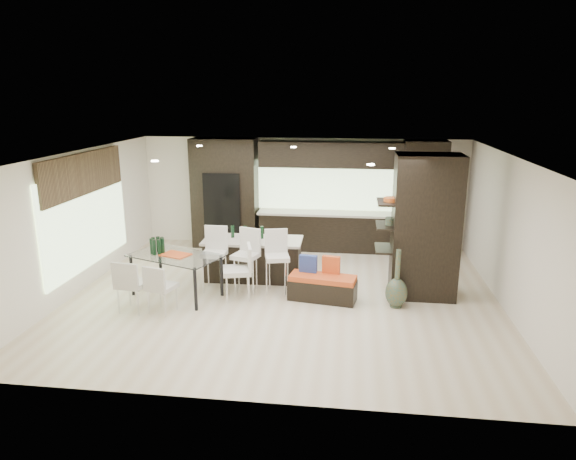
# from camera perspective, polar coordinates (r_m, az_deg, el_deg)

# --- Properties ---
(ground) EXTENTS (8.00, 8.00, 0.00)m
(ground) POSITION_cam_1_polar(r_m,az_deg,el_deg) (9.89, -0.44, -7.35)
(ground) COLOR beige
(ground) RESTS_ON ground
(back_wall) EXTENTS (8.00, 0.02, 2.70)m
(back_wall) POSITION_cam_1_polar(r_m,az_deg,el_deg) (12.85, 1.62, 4.18)
(back_wall) COLOR white
(back_wall) RESTS_ON ground
(left_wall) EXTENTS (0.02, 7.00, 2.70)m
(left_wall) POSITION_cam_1_polar(r_m,az_deg,el_deg) (10.73, -22.13, 0.90)
(left_wall) COLOR white
(left_wall) RESTS_ON ground
(right_wall) EXTENTS (0.02, 7.00, 2.70)m
(right_wall) POSITION_cam_1_polar(r_m,az_deg,el_deg) (9.78, 23.45, -0.53)
(right_wall) COLOR white
(right_wall) RESTS_ON ground
(ceiling) EXTENTS (8.00, 7.00, 0.02)m
(ceiling) POSITION_cam_1_polar(r_m,az_deg,el_deg) (9.21, -0.47, 8.39)
(ceiling) COLOR white
(ceiling) RESTS_ON ground
(window_left) EXTENTS (0.04, 3.20, 1.90)m
(window_left) POSITION_cam_1_polar(r_m,az_deg,el_deg) (10.88, -21.45, 1.15)
(window_left) COLOR #B2D199
(window_left) RESTS_ON left_wall
(window_back) EXTENTS (3.40, 0.04, 1.20)m
(window_back) POSITION_cam_1_polar(r_m,az_deg,el_deg) (12.73, 4.31, 4.96)
(window_back) COLOR #B2D199
(window_back) RESTS_ON back_wall
(stone_accent) EXTENTS (0.08, 3.00, 0.80)m
(stone_accent) POSITION_cam_1_polar(r_m,az_deg,el_deg) (10.71, -21.76, 5.83)
(stone_accent) COLOR brown
(stone_accent) RESTS_ON left_wall
(ceiling_spots) EXTENTS (4.00, 3.00, 0.02)m
(ceiling_spots) POSITION_cam_1_polar(r_m,az_deg,el_deg) (9.46, -0.27, 8.44)
(ceiling_spots) COLOR white
(ceiling_spots) RESTS_ON ceiling
(back_cabinetry) EXTENTS (6.80, 0.68, 2.70)m
(back_cabinetry) POSITION_cam_1_polar(r_m,az_deg,el_deg) (12.49, 3.76, 3.84)
(back_cabinetry) COLOR black
(back_cabinetry) RESTS_ON ground
(refrigerator) EXTENTS (0.90, 0.68, 1.90)m
(refrigerator) POSITION_cam_1_polar(r_m,az_deg,el_deg) (12.89, -7.00, 2.29)
(refrigerator) COLOR black
(refrigerator) RESTS_ON ground
(partition_column) EXTENTS (1.20, 0.80, 2.70)m
(partition_column) POSITION_cam_1_polar(r_m,az_deg,el_deg) (9.86, 15.01, 0.34)
(partition_column) COLOR black
(partition_column) RESTS_ON ground
(kitchen_island) EXTENTS (2.03, 0.91, 0.84)m
(kitchen_island) POSITION_cam_1_polar(r_m,az_deg,el_deg) (10.70, -3.90, -3.23)
(kitchen_island) COLOR black
(kitchen_island) RESTS_ON ground
(stool_left) EXTENTS (0.45, 0.45, 1.02)m
(stool_left) POSITION_cam_1_polar(r_m,az_deg,el_deg) (10.11, -8.17, -3.92)
(stool_left) COLOR silver
(stool_left) RESTS_ON ground
(stool_mid) EXTENTS (0.56, 0.56, 1.00)m
(stool_mid) POSITION_cam_1_polar(r_m,az_deg,el_deg) (9.98, -4.73, -4.13)
(stool_mid) COLOR silver
(stool_mid) RESTS_ON ground
(stool_right) EXTENTS (0.53, 0.53, 1.00)m
(stool_right) POSITION_cam_1_polar(r_m,az_deg,el_deg) (9.87, -1.20, -4.30)
(stool_right) COLOR silver
(stool_right) RESTS_ON ground
(bench) EXTENTS (1.31, 0.68, 0.48)m
(bench) POSITION_cam_1_polar(r_m,az_deg,el_deg) (9.66, 3.86, -6.42)
(bench) COLOR black
(bench) RESTS_ON ground
(floor_vase) EXTENTS (0.48, 0.48, 1.08)m
(floor_vase) POSITION_cam_1_polar(r_m,az_deg,el_deg) (9.43, 12.03, -5.29)
(floor_vase) COLOR #414D37
(floor_vase) RESTS_ON ground
(dining_table) EXTENTS (1.91, 1.49, 0.81)m
(dining_table) POSITION_cam_1_polar(r_m,az_deg,el_deg) (10.01, -12.27, -4.94)
(dining_table) COLOR white
(dining_table) RESTS_ON ground
(chair_near) EXTENTS (0.54, 0.54, 0.82)m
(chair_near) POSITION_cam_1_polar(r_m,az_deg,el_deg) (9.33, -13.83, -6.49)
(chair_near) COLOR silver
(chair_near) RESTS_ON ground
(chair_far) EXTENTS (0.53, 0.53, 0.89)m
(chair_far) POSITION_cam_1_polar(r_m,az_deg,el_deg) (9.50, -16.86, -6.10)
(chair_far) COLOR silver
(chair_far) RESTS_ON ground
(chair_end) EXTENTS (0.63, 0.63, 0.95)m
(chair_end) POSITION_cam_1_polar(r_m,az_deg,el_deg) (9.67, -5.67, -4.93)
(chair_end) COLOR silver
(chair_end) RESTS_ON ground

